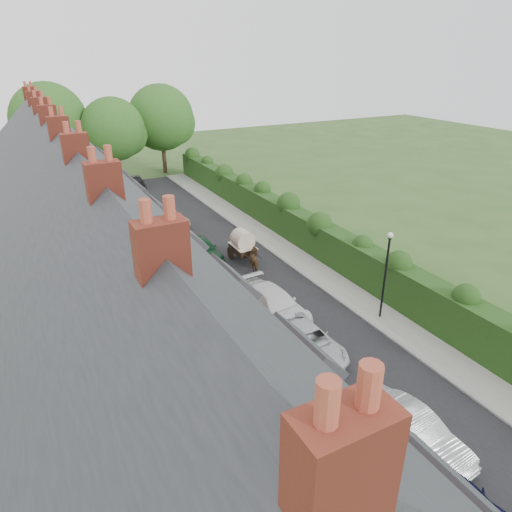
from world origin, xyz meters
The scene contains 24 objects.
ground centered at (0.00, 0.00, 0.00)m, with size 140.00×140.00×0.00m, color #2D4C1E.
road centered at (-0.50, 11.00, 0.01)m, with size 6.00×58.00×0.02m, color black.
pavement_hedge_side centered at (3.60, 11.00, 0.06)m, with size 2.20×58.00×0.12m, color gray.
pavement_house_side centered at (-4.35, 11.00, 0.06)m, with size 1.70×58.00×0.12m, color gray.
kerb_hedge_side centered at (2.55, 11.00, 0.07)m, with size 0.18×58.00×0.13m, color gray.
kerb_house_side centered at (-3.55, 11.00, 0.07)m, with size 0.18×58.00×0.13m, color gray.
hedge centered at (5.40, 11.00, 1.60)m, with size 2.10×58.00×2.85m.
terrace_row centered at (-10.87, 9.98, 4.47)m, with size 9.05×40.50×11.50m.
garden_wall_row centered at (-5.35, 10.00, 0.46)m, with size 0.35×40.35×1.10m.
lamppost centered at (3.40, 4.00, 3.30)m, with size 0.32×0.32×5.16m.
tree_far_left centered at (-2.65, 40.08, 5.71)m, with size 7.14×6.80×9.29m.
tree_far_right centered at (3.39, 42.08, 6.31)m, with size 7.98×7.60×10.31m.
tree_far_back centered at (-8.59, 43.08, 6.62)m, with size 8.40×8.00×10.82m.
car_navy centered at (-2.81, -6.20, 0.77)m, with size 1.83×4.55×1.55m, color black.
car_silver_a centered at (-1.77, -3.53, 0.75)m, with size 1.59×4.56×1.50m, color #BBBBC0.
car_silver_b centered at (-1.95, 3.26, 0.67)m, with size 2.24×4.85×1.35m, color silver.
car_white centered at (-1.74, 7.00, 0.79)m, with size 2.20×5.42×1.57m, color silver.
car_green centered at (-2.42, 16.20, 0.76)m, with size 1.80×4.48×1.53m, color black.
car_red centered at (-2.74, 21.80, 0.75)m, with size 1.59×4.56×1.50m, color maroon.
car_beige centered at (-2.23, 23.80, 0.65)m, with size 2.14×4.65×1.29m, color tan.
car_grey centered at (-3.00, 29.40, 0.71)m, with size 1.99×4.89×1.42m, color #585B60.
car_black centered at (-1.80, 36.84, 0.66)m, with size 1.55×3.85×1.31m, color black.
horse centered at (0.04, 12.56, 0.77)m, with size 0.83×1.81×1.53m, color #48311A.
horse_cart centered at (0.04, 14.52, 1.32)m, with size 1.44×3.19×2.30m.
Camera 1 is at (-12.90, -12.08, 13.69)m, focal length 32.00 mm.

